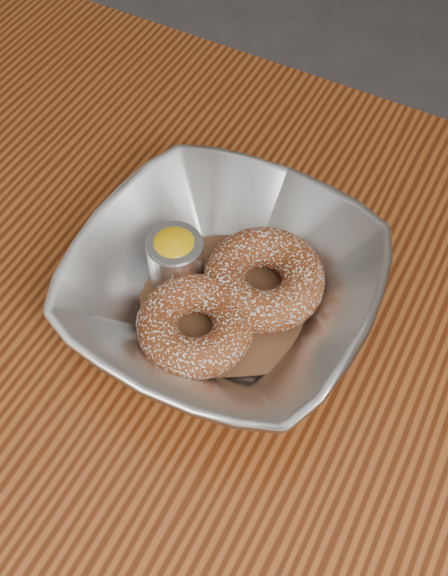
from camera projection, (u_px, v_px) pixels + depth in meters
The scene contains 6 objects.
table at pixel (247, 452), 0.62m from camera, with size 1.20×0.80×0.75m.
serving_bowl at pixel (224, 287), 0.56m from camera, with size 0.25×0.25×0.06m, color #B7B9BE.
parchment at pixel (224, 302), 0.58m from camera, with size 0.14×0.14×0.00m, color brown.
donut_back at pixel (264, 279), 0.57m from camera, with size 0.10×0.10×0.04m, color maroon.
donut_front at pixel (196, 325), 0.55m from camera, with size 0.10×0.10×0.03m, color maroon.
ramekin at pixel (175, 257), 0.58m from camera, with size 0.05×0.05×0.05m.
Camera 1 is at (0.09, -0.21, 1.25)m, focal length 42.00 mm.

